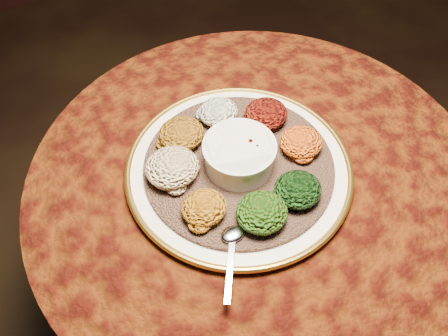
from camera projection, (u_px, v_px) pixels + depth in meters
table at (254, 222)px, 1.18m from camera, size 0.96×0.96×0.73m
platter at (239, 169)px, 1.03m from camera, size 0.47×0.47×0.02m
injera at (239, 166)px, 1.02m from camera, size 0.50×0.50×0.01m
stew_bowl at (239, 154)px, 0.99m from camera, size 0.15×0.15×0.06m
spoon at (232, 239)px, 0.91m from camera, size 0.10×0.13×0.01m
portion_ayib at (218, 112)px, 1.08m from camera, size 0.09×0.08×0.04m
portion_kitfo at (266, 114)px, 1.07m from camera, size 0.09×0.09×0.05m
portion_tikil at (301, 142)px, 1.02m from camera, size 0.09×0.09×0.04m
portion_gomen at (298, 190)px, 0.95m from camera, size 0.09×0.09×0.04m
portion_mixveg at (262, 212)px, 0.92m from camera, size 0.10×0.09×0.05m
portion_kik at (204, 207)px, 0.93m from camera, size 0.09×0.08×0.04m
portion_timatim at (172, 167)px, 0.98m from camera, size 0.11×0.10×0.05m
portion_shiro at (181, 134)px, 1.04m from camera, size 0.10×0.09×0.05m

